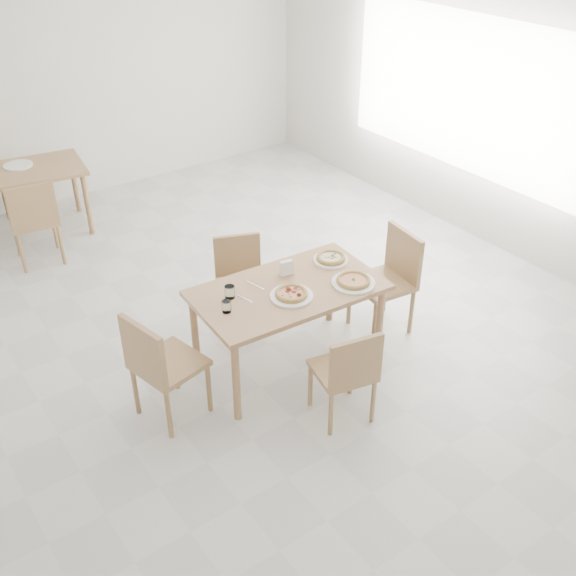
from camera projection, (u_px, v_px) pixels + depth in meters
room at (463, 93)px, 7.02m from camera, size 7.28×7.00×7.00m
main_table at (288, 297)px, 5.27m from camera, size 1.51×0.92×0.75m
chair_south at (348, 370)px, 4.81m from camera, size 0.48×0.48×0.82m
chair_north at (240, 276)px, 5.89m from camera, size 0.53×0.53×0.83m
chair_west at (159, 362)px, 4.80m from camera, size 0.53×0.53×0.91m
chair_east at (391, 274)px, 5.81m from camera, size 0.51×0.51×0.92m
plate_margherita at (353, 283)px, 5.27m from camera, size 0.34×0.34×0.02m
plate_mushroom at (331, 260)px, 5.57m from camera, size 0.29×0.29×0.02m
plate_pepperoni at (291, 296)px, 5.11m from camera, size 0.33×0.33×0.02m
pizza_margherita at (353, 280)px, 5.26m from camera, size 0.35×0.35×0.03m
pizza_mushroom at (331, 258)px, 5.56m from camera, size 0.27×0.27×0.03m
pizza_pepperoni at (291, 293)px, 5.10m from camera, size 0.32×0.32×0.03m
tumbler_a at (230, 292)px, 5.08m from camera, size 0.08×0.08×0.10m
tumbler_b at (227, 306)px, 4.92m from camera, size 0.07×0.07×0.09m
napkin_holder at (286, 268)px, 5.35m from camera, size 0.12×0.08×0.13m
fork_a at (245, 299)px, 5.09m from camera, size 0.05×0.16×0.01m
fork_b at (255, 285)px, 5.25m from camera, size 0.06×0.19×0.01m
second_table at (18, 179)px, 7.24m from camera, size 1.49×0.99×0.75m
chair_back_s at (34, 217)px, 6.74m from camera, size 0.52×0.52×0.92m
chair_back_n at (5, 165)px, 7.89m from camera, size 0.51×0.51×0.91m
plate_empty at (18, 165)px, 7.29m from camera, size 0.31×0.31×0.02m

